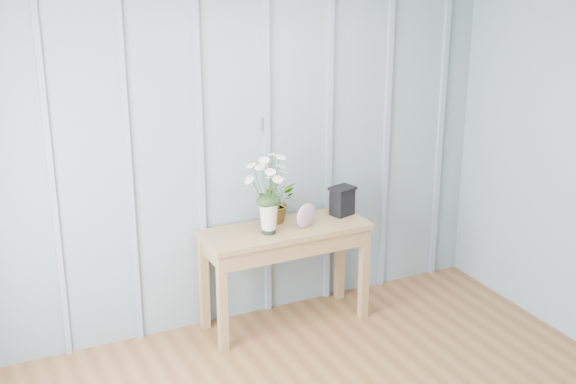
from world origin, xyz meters
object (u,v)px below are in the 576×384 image
sideboard (285,242)px  felt_disc_vessel (306,216)px  daisy_vase (268,180)px  carved_box (342,201)px

sideboard → felt_disc_vessel: bearing=-26.9°
sideboard → daisy_vase: size_ratio=1.95×
daisy_vase → felt_disc_vessel: bearing=-4.0°
sideboard → carved_box: bearing=5.3°
daisy_vase → carved_box: 0.70m
felt_disc_vessel → carved_box: size_ratio=0.84×
sideboard → daisy_vase: daisy_vase is taller
sideboard → carved_box: 0.54m
felt_disc_vessel → sideboard: bearing=135.5°
felt_disc_vessel → carved_box: bearing=0.2°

